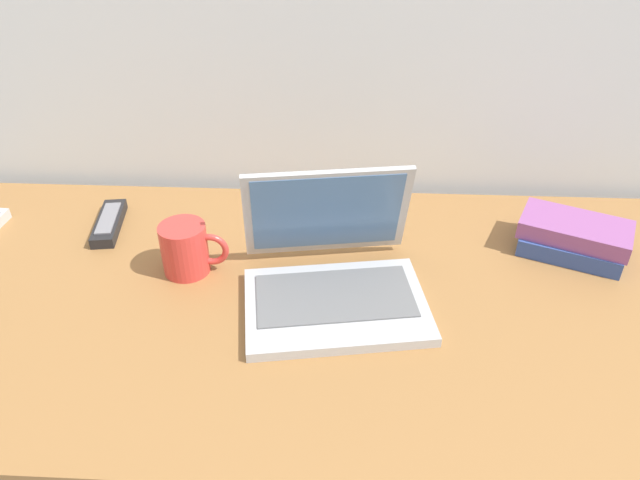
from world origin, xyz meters
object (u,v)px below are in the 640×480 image
at_px(coffee_mug, 186,249).
at_px(remote_control_near, 109,223).
at_px(book_stack, 573,237).
at_px(laptop, 333,272).

height_order(coffee_mug, remote_control_near, coffee_mug).
height_order(coffee_mug, book_stack, coffee_mug).
xyz_separation_m(coffee_mug, remote_control_near, (-0.20, 0.14, -0.04)).
distance_m(laptop, coffee_mug, 0.28).
distance_m(laptop, remote_control_near, 0.51).
bearing_deg(remote_control_near, book_stack, -2.41).
height_order(laptop, remote_control_near, laptop).
distance_m(laptop, book_stack, 0.49).
xyz_separation_m(laptop, book_stack, (0.46, 0.15, -0.01)).
bearing_deg(book_stack, coffee_mug, -172.36).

